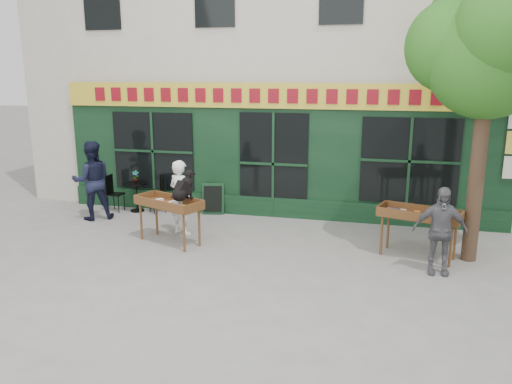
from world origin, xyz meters
TOP-DOWN VIEW (x-y plane):
  - ground at (0.00, 0.00)m, footprint 80.00×80.00m
  - building at (0.00, 5.97)m, footprint 14.00×7.26m
  - street_tree at (4.34, 0.36)m, footprint 3.05×2.90m
  - book_cart_center at (-1.71, -0.17)m, footprint 1.62×1.16m
  - dog at (-1.36, -0.22)m, footprint 0.55×0.69m
  - woman at (-1.71, 0.48)m, footprint 0.72×0.61m
  - book_cart_right at (3.33, 0.19)m, footprint 1.62×1.04m
  - man_right at (3.63, -0.56)m, footprint 0.95×0.43m
  - bistro_table at (-3.56, 1.96)m, footprint 0.60×0.60m
  - bistro_chair_left at (-4.20, 1.86)m, footprint 0.37×0.36m
  - bistro_chair_right at (-2.94, 2.07)m, footprint 0.51×0.51m
  - potted_plant at (-3.56, 1.96)m, footprint 0.19×0.15m
  - man_left at (-4.26, 1.06)m, footprint 1.19×1.14m
  - chalkboard at (-1.55, 2.19)m, footprint 0.59×0.29m

SIDE VIEW (x-z plane):
  - ground at x=0.00m, z-range 0.00..0.00m
  - chalkboard at x=-1.55m, z-range 0.01..0.79m
  - bistro_table at x=-3.56m, z-range 0.16..0.92m
  - bistro_chair_left at x=-4.20m, z-range 0.08..1.03m
  - bistro_chair_right at x=-2.94m, z-range 0.08..1.03m
  - man_right at x=3.63m, z-range 0.00..1.60m
  - book_cart_center at x=-1.71m, z-range 0.33..1.32m
  - book_cart_right at x=3.33m, z-range 0.33..1.32m
  - woman at x=-1.71m, z-range 0.00..1.68m
  - potted_plant at x=-3.56m, z-range 0.77..1.09m
  - man_left at x=-4.26m, z-range 0.00..1.94m
  - dog at x=-1.36m, z-range 0.99..1.59m
  - street_tree at x=4.34m, z-range 1.31..6.91m
  - building at x=0.00m, z-range -0.03..9.97m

